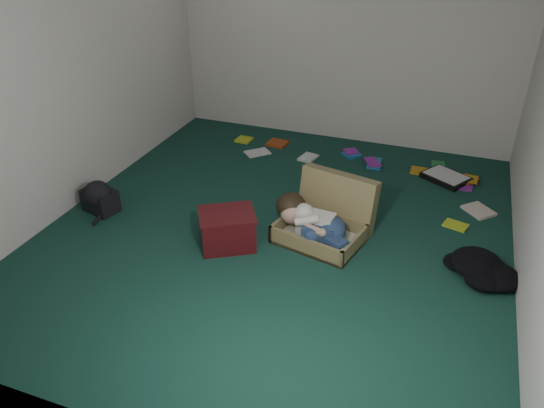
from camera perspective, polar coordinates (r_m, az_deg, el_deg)
The scene contains 11 objects.
floor at distance 4.81m, azimuth 0.62°, elevation -2.76°, with size 4.50×4.50×0.00m, color #153D32.
wall_back at distance 6.34m, azimuth 7.92°, elevation 17.97°, with size 4.50×4.50×0.00m, color silver.
wall_front at distance 2.44m, azimuth -17.39°, elevation -4.02°, with size 4.50×4.50×0.00m, color silver.
wall_left at distance 5.23m, azimuth -21.04°, elevation 13.71°, with size 4.50×4.50×0.00m, color silver.
suitcase at distance 4.69m, azimuth 5.94°, elevation -1.60°, with size 0.85×0.84×0.53m.
person at distance 4.55m, azimuth 4.35°, elevation -1.97°, with size 0.74×0.50×0.33m.
maroon_bin at distance 4.53m, azimuth -4.81°, elevation -2.73°, with size 0.59×0.55×0.32m.
backpack at distance 5.29m, azimuth -18.00°, elevation 0.46°, with size 0.40×0.32×0.24m, color black, non-canonical shape.
clothing_pile at distance 4.51m, azimuth 21.12°, elevation -6.48°, with size 0.45×0.36×0.14m, color black, non-canonical shape.
paper_tray at distance 5.93m, azimuth 18.20°, elevation 2.74°, with size 0.55×0.52×0.06m.
book_scatter at distance 5.96m, azimuth 10.71°, elevation 3.74°, with size 2.98×1.44×0.02m.
Camera 1 is at (1.35, -3.80, 2.62)m, focal length 35.00 mm.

